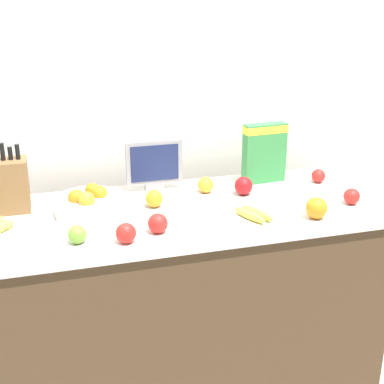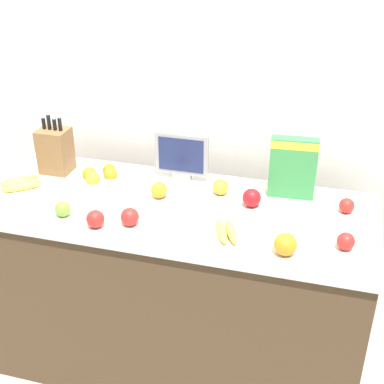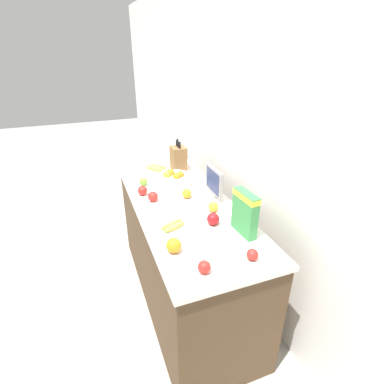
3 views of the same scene
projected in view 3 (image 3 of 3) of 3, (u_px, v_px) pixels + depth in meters
ground_plane at (184, 294)px, 2.64m from camera, size 14.00×14.00×0.00m
wall_back at (254, 146)px, 2.24m from camera, size 9.00×0.06×2.60m
counter at (184, 253)px, 2.44m from camera, size 1.78×0.70×0.92m
knife_block at (178, 158)px, 2.78m from camera, size 0.14×0.13×0.34m
small_monitor at (214, 182)px, 2.28m from camera, size 0.26×0.03×0.23m
cereal_box at (245, 211)px, 1.82m from camera, size 0.21×0.07×0.28m
fruit_bowl at (175, 179)px, 2.51m from camera, size 0.28×0.28×0.12m
banana_bunch_left at (156, 167)px, 2.83m from camera, size 0.21×0.21×0.04m
banana_bunch_right at (173, 225)px, 1.93m from camera, size 0.14×0.19×0.04m
apple_near_bananas at (143, 182)px, 2.50m from camera, size 0.07×0.07×0.07m
apple_middle at (153, 197)px, 2.24m from camera, size 0.08×0.08×0.08m
apple_rear at (204, 267)px, 1.55m from camera, size 0.07×0.07×0.07m
apple_leftmost at (213, 219)px, 1.95m from camera, size 0.08×0.08×0.08m
apple_by_knife_block at (252, 255)px, 1.64m from camera, size 0.07×0.07×0.07m
apple_front at (142, 191)px, 2.34m from camera, size 0.08×0.08×0.08m
orange_mid_right at (174, 245)px, 1.69m from camera, size 0.09×0.09×0.09m
orange_mid_left at (187, 194)px, 2.29m from camera, size 0.07×0.07×0.07m
orange_front_left at (213, 207)px, 2.11m from camera, size 0.07×0.07×0.07m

